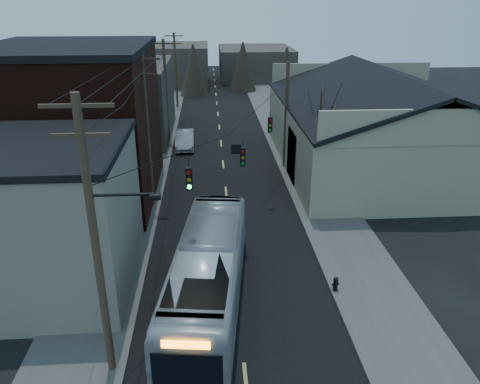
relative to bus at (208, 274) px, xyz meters
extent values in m
cube|color=black|center=(1.32, 23.21, -1.64)|extent=(9.00, 110.00, 0.02)
cube|color=#474744|center=(-5.18, 23.21, -1.59)|extent=(4.00, 110.00, 0.12)
cube|color=#474744|center=(7.82, 23.21, -1.59)|extent=(4.00, 110.00, 0.12)
cube|color=slate|center=(-7.68, 2.21, 1.85)|extent=(8.00, 8.00, 7.00)
cube|color=black|center=(-8.68, 13.21, 3.35)|extent=(10.00, 12.00, 10.00)
cube|color=#36302B|center=(-8.18, 29.21, 1.85)|extent=(9.00, 14.00, 7.00)
cube|color=gray|center=(14.32, 18.21, 0.85)|extent=(16.00, 20.00, 5.00)
cube|color=black|center=(10.32, 18.21, 4.65)|extent=(8.16, 20.60, 2.86)
cube|color=black|center=(18.32, 18.21, 4.65)|extent=(8.16, 20.60, 2.86)
cube|color=#36302B|center=(-4.68, 58.21, 1.35)|extent=(10.00, 12.00, 6.00)
cube|color=#36302B|center=(8.32, 63.21, 0.85)|extent=(12.00, 14.00, 5.00)
cone|color=black|center=(7.82, 13.21, 1.95)|extent=(0.40, 0.40, 7.20)
cylinder|color=#382B1E|center=(-3.68, -3.79, 3.60)|extent=(0.28, 0.28, 10.50)
cube|color=#382B1E|center=(-3.68, -3.79, 8.45)|extent=(2.20, 0.12, 0.12)
cylinder|color=#382B1E|center=(-3.68, 11.21, 3.35)|extent=(0.28, 0.28, 10.00)
cube|color=#382B1E|center=(-3.68, 11.21, 7.95)|extent=(2.20, 0.12, 0.12)
cylinder|color=#382B1E|center=(-3.68, 26.21, 3.10)|extent=(0.28, 0.28, 9.50)
cube|color=#382B1E|center=(-3.68, 26.21, 7.45)|extent=(2.20, 0.12, 0.12)
cylinder|color=#382B1E|center=(-3.68, 41.21, 2.85)|extent=(0.28, 0.28, 9.00)
cube|color=#382B1E|center=(-3.68, 41.21, 6.95)|extent=(2.20, 0.12, 0.12)
cylinder|color=#382B1E|center=(6.32, 18.21, 2.60)|extent=(0.28, 0.28, 8.50)
cube|color=black|center=(-0.68, 0.71, 4.30)|extent=(0.28, 0.20, 1.00)
cube|color=black|center=(1.92, 5.21, 3.70)|extent=(0.28, 0.20, 1.00)
cube|color=black|center=(4.12, 11.21, 3.80)|extent=(0.28, 0.20, 1.00)
imported|color=#B3B9BF|center=(0.00, 0.00, 0.00)|extent=(4.20, 12.07, 3.29)
imported|color=#96999D|center=(-2.06, 24.15, -0.86)|extent=(1.77, 4.79, 1.57)
cylinder|color=black|center=(6.02, 0.58, -1.25)|extent=(0.22, 0.22, 0.56)
sphere|color=black|center=(6.02, 0.58, -0.94)|extent=(0.24, 0.24, 0.24)
cylinder|color=black|center=(6.02, 0.58, -1.20)|extent=(0.34, 0.20, 0.11)
camera|label=1|loc=(0.22, -17.80, 11.48)|focal=35.00mm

